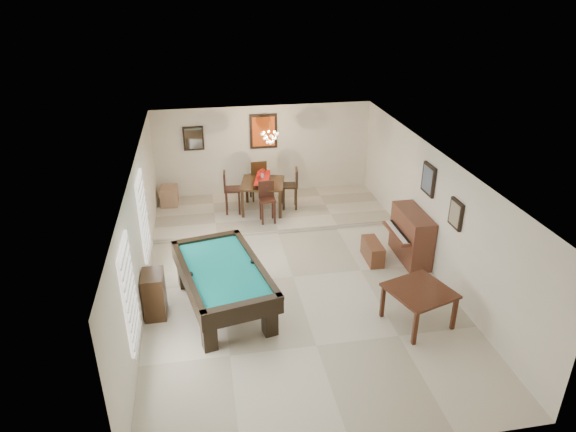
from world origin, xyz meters
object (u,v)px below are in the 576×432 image
object	(u,v)px
dining_chair_south	(267,203)
chandelier	(270,134)
piano_bench	(373,251)
dining_chair_east	(290,189)
upright_piano	(406,236)
flower_vase	(262,173)
apothecary_chest	(154,294)
dining_chair_west	(232,192)
dining_table	(263,194)
dining_chair_north	(258,179)
square_table	(418,306)
corner_bench	(169,196)
pool_table	(224,288)

from	to	relation	value
dining_chair_south	chandelier	distance (m)	1.72
piano_bench	dining_chair_east	xyz separation A→B (m)	(-1.37, 2.86, 0.44)
upright_piano	flower_vase	distance (m)	4.07
apothecary_chest	dining_chair_west	size ratio (longest dim) A/B	0.79
dining_table	dining_chair_north	world-z (taller)	dining_chair_north
square_table	chandelier	bearing A→B (deg)	110.90
dining_chair_east	chandelier	distance (m)	1.62
dining_chair_west	corner_bench	xyz separation A→B (m)	(-1.66, 0.80, -0.31)
dining_table	dining_chair_south	xyz separation A→B (m)	(0.02, -0.71, 0.07)
upright_piano	dining_chair_south	distance (m)	3.53
upright_piano	corner_bench	world-z (taller)	upright_piano
upright_piano	dining_table	xyz separation A→B (m)	(-2.81, 2.88, 0.01)
dining_chair_north	flower_vase	bearing A→B (deg)	87.45
piano_bench	flower_vase	distance (m)	3.64
square_table	upright_piano	world-z (taller)	upright_piano
square_table	dining_chair_west	bearing A→B (deg)	119.97
upright_piano	chandelier	world-z (taller)	chandelier
square_table	dining_chair_south	world-z (taller)	dining_chair_south
square_table	apothecary_chest	xyz separation A→B (m)	(-4.74, 1.10, 0.08)
pool_table	dining_chair_east	world-z (taller)	dining_chair_east
flower_vase	dining_chair_east	distance (m)	0.88
dining_table	dining_chair_east	size ratio (longest dim) A/B	1.00
flower_vase	dining_chair_west	size ratio (longest dim) A/B	0.24
piano_bench	flower_vase	world-z (taller)	flower_vase
upright_piano	dining_table	size ratio (longest dim) A/B	1.24
square_table	dining_chair_west	world-z (taller)	dining_chair_west
dining_chair_south	dining_chair_west	size ratio (longest dim) A/B	0.93
dining_chair_west	piano_bench	bearing A→B (deg)	-130.06
flower_vase	dining_chair_south	size ratio (longest dim) A/B	0.26
dining_chair_west	dining_chair_south	bearing A→B (deg)	-126.74
apothecary_chest	corner_bench	size ratio (longest dim) A/B	1.59
dining_table	dining_chair_north	bearing A→B (deg)	93.14
dining_table	flower_vase	world-z (taller)	flower_vase
dining_chair_south	dining_chair_north	distance (m)	1.47
pool_table	corner_bench	world-z (taller)	pool_table
pool_table	dining_chair_west	bearing A→B (deg)	71.23
dining_chair_east	corner_bench	xyz separation A→B (m)	(-3.17, 0.77, -0.30)
flower_vase	dining_chair_west	distance (m)	0.93
upright_piano	piano_bench	world-z (taller)	upright_piano
dining_chair_north	dining_chair_south	bearing A→B (deg)	86.89
dining_table	dining_chair_north	size ratio (longest dim) A/B	0.95
dining_chair_north	upright_piano	bearing A→B (deg)	122.40
dining_chair_north	chandelier	size ratio (longest dim) A/B	1.93
pool_table	apothecary_chest	bearing A→B (deg)	166.98
piano_bench	dining_chair_north	bearing A→B (deg)	120.75
square_table	dining_chair_north	distance (m)	6.30
pool_table	dining_chair_north	bearing A→B (deg)	63.68
upright_piano	corner_bench	size ratio (longest dim) A/B	2.46
piano_bench	apothecary_chest	distance (m)	4.82
dining_chair_north	pool_table	bearing A→B (deg)	69.84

